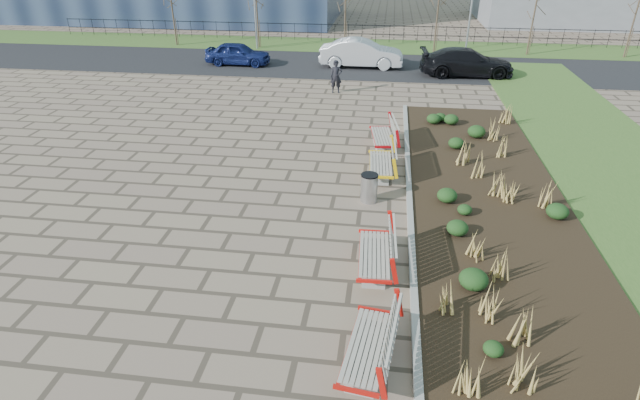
# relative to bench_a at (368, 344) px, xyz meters

# --- Properties ---
(ground) EXTENTS (120.00, 120.00, 0.00)m
(ground) POSITION_rel_bench_a_xyz_m (-3.00, 1.61, -0.50)
(ground) COLOR #71604E
(ground) RESTS_ON ground
(planting_bed) EXTENTS (4.50, 18.00, 0.10)m
(planting_bed) POSITION_rel_bench_a_xyz_m (3.25, 6.61, -0.45)
(planting_bed) COLOR black
(planting_bed) RESTS_ON ground
(planting_curb) EXTENTS (0.16, 18.00, 0.15)m
(planting_curb) POSITION_rel_bench_a_xyz_m (0.92, 6.61, -0.42)
(planting_curb) COLOR gray
(planting_curb) RESTS_ON ground
(grass_verge_far) EXTENTS (80.00, 5.00, 0.04)m
(grass_verge_far) POSITION_rel_bench_a_xyz_m (-3.00, 29.61, -0.48)
(grass_verge_far) COLOR #33511E
(grass_verge_far) RESTS_ON ground
(road) EXTENTS (80.00, 7.00, 0.02)m
(road) POSITION_rel_bench_a_xyz_m (-3.00, 23.61, -0.49)
(road) COLOR black
(road) RESTS_ON ground
(bench_a) EXTENTS (1.18, 2.20, 1.00)m
(bench_a) POSITION_rel_bench_a_xyz_m (0.00, 0.00, 0.00)
(bench_a) COLOR #BA120C
(bench_a) RESTS_ON ground
(bench_b) EXTENTS (0.98, 2.13, 1.00)m
(bench_b) POSITION_rel_bench_a_xyz_m (0.00, 2.98, 0.00)
(bench_b) COLOR red
(bench_b) RESTS_ON ground
(bench_c) EXTENTS (1.00, 2.14, 1.00)m
(bench_c) POSITION_rel_bench_a_xyz_m (0.00, 8.25, 0.00)
(bench_c) COLOR yellow
(bench_c) RESTS_ON ground
(bench_d) EXTENTS (1.18, 2.20, 1.00)m
(bench_d) POSITION_rel_bench_a_xyz_m (0.00, 10.74, 0.00)
(bench_d) COLOR #B10B12
(bench_d) RESTS_ON ground
(litter_bin) EXTENTS (0.49, 0.49, 0.85)m
(litter_bin) POSITION_rel_bench_a_xyz_m (-0.28, 6.41, -0.07)
(litter_bin) COLOR #B2B2B7
(litter_bin) RESTS_ON ground
(pedestrian) EXTENTS (0.61, 0.43, 1.60)m
(pedestrian) POSITION_rel_bench_a_xyz_m (-2.48, 17.71, 0.30)
(pedestrian) COLOR black
(pedestrian) RESTS_ON ground
(car_blue) EXTENTS (3.88, 1.62, 1.31)m
(car_blue) POSITION_rel_bench_a_xyz_m (-8.96, 22.85, 0.18)
(car_blue) COLOR #121D52
(car_blue) RESTS_ON road
(car_silver) EXTENTS (4.87, 1.72, 1.60)m
(car_silver) POSITION_rel_bench_a_xyz_m (-1.57, 23.25, 0.32)
(car_silver) COLOR #A9ABB1
(car_silver) RESTS_ON road
(car_black) EXTENTS (5.23, 2.42, 1.48)m
(car_black) POSITION_rel_bench_a_xyz_m (4.34, 22.00, 0.26)
(car_black) COLOR black
(car_black) RESTS_ON road
(tree_a) EXTENTS (1.40, 1.40, 4.00)m
(tree_a) POSITION_rel_bench_a_xyz_m (-15.00, 28.11, 1.54)
(tree_a) COLOR #4C3D2D
(tree_a) RESTS_ON grass_verge_far
(tree_b) EXTENTS (1.40, 1.40, 4.00)m
(tree_b) POSITION_rel_bench_a_xyz_m (-9.00, 28.11, 1.54)
(tree_b) COLOR #4C3D2D
(tree_b) RESTS_ON grass_verge_far
(tree_c) EXTENTS (1.40, 1.40, 4.00)m
(tree_c) POSITION_rel_bench_a_xyz_m (-3.00, 28.11, 1.54)
(tree_c) COLOR #4C3D2D
(tree_c) RESTS_ON grass_verge_far
(tree_d) EXTENTS (1.40, 1.40, 4.00)m
(tree_d) POSITION_rel_bench_a_xyz_m (3.00, 28.11, 1.54)
(tree_d) COLOR #4C3D2D
(tree_d) RESTS_ON grass_verge_far
(tree_e) EXTENTS (1.40, 1.40, 4.00)m
(tree_e) POSITION_rel_bench_a_xyz_m (9.00, 28.11, 1.54)
(tree_e) COLOR #4C3D2D
(tree_e) RESTS_ON grass_verge_far
(tree_f) EXTENTS (1.40, 1.40, 4.00)m
(tree_f) POSITION_rel_bench_a_xyz_m (15.00, 28.11, 1.54)
(tree_f) COLOR #4C3D2D
(tree_f) RESTS_ON grass_verge_far
(lamp_west) EXTENTS (0.24, 0.60, 6.00)m
(lamp_west) POSITION_rel_bench_a_xyz_m (-9.00, 27.61, 2.54)
(lamp_west) COLOR gray
(lamp_west) RESTS_ON grass_verge_far
(lamp_east) EXTENTS (0.24, 0.60, 6.00)m
(lamp_east) POSITION_rel_bench_a_xyz_m (5.00, 27.61, 2.54)
(lamp_east) COLOR gray
(lamp_east) RESTS_ON grass_verge_far
(railing_fence) EXTENTS (44.00, 0.10, 1.20)m
(railing_fence) POSITION_rel_bench_a_xyz_m (-3.00, 31.11, 0.14)
(railing_fence) COLOR black
(railing_fence) RESTS_ON grass_verge_far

